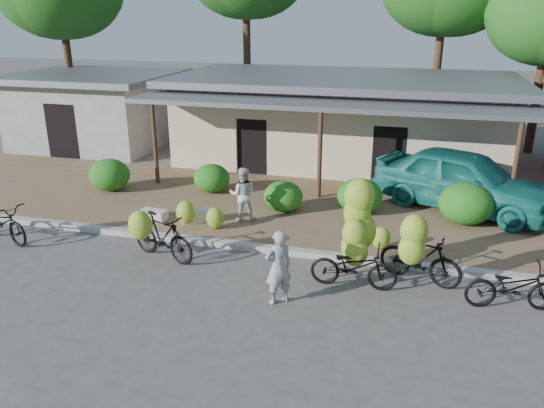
{
  "coord_description": "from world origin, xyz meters",
  "views": [
    {
      "loc": [
        2.75,
        -9.61,
        5.67
      ],
      "look_at": [
        -0.47,
        2.21,
        1.2
      ],
      "focal_mm": 35.0,
      "sensor_mm": 36.0,
      "label": 1
    }
  ],
  "objects_px": {
    "bike_right": "(419,254)",
    "sack_far": "(153,215)",
    "bike_far_right": "(513,287)",
    "sack_near": "(197,216)",
    "bike_left": "(160,235)",
    "vendor": "(279,267)",
    "teal_van": "(464,180)",
    "bike_center": "(356,244)",
    "bike_far_left": "(0,221)",
    "bystander": "(243,194)"
  },
  "relations": [
    {
      "from": "bike_right",
      "to": "sack_far",
      "type": "height_order",
      "value": "bike_right"
    },
    {
      "from": "bike_far_right",
      "to": "sack_near",
      "type": "distance_m",
      "value": 8.22
    },
    {
      "from": "bike_left",
      "to": "sack_near",
      "type": "xyz_separation_m",
      "value": [
        -0.02,
        2.27,
        -0.38
      ]
    },
    {
      "from": "vendor",
      "to": "teal_van",
      "type": "xyz_separation_m",
      "value": [
        3.94,
        6.5,
        0.21
      ]
    },
    {
      "from": "bike_right",
      "to": "sack_far",
      "type": "xyz_separation_m",
      "value": [
        -7.23,
        1.72,
        -0.47
      ]
    },
    {
      "from": "bike_right",
      "to": "vendor",
      "type": "height_order",
      "value": "bike_right"
    },
    {
      "from": "bike_center",
      "to": "bike_far_left",
      "type": "bearing_deg",
      "value": 89.84
    },
    {
      "from": "sack_far",
      "to": "vendor",
      "type": "xyz_separation_m",
      "value": [
        4.5,
        -3.26,
        0.54
      ]
    },
    {
      "from": "bike_center",
      "to": "teal_van",
      "type": "bearing_deg",
      "value": -27.77
    },
    {
      "from": "sack_far",
      "to": "bike_right",
      "type": "bearing_deg",
      "value": -13.36
    },
    {
      "from": "sack_near",
      "to": "vendor",
      "type": "relative_size",
      "value": 0.53
    },
    {
      "from": "bike_left",
      "to": "bike_right",
      "type": "relative_size",
      "value": 1.03
    },
    {
      "from": "sack_far",
      "to": "vendor",
      "type": "distance_m",
      "value": 5.58
    },
    {
      "from": "bike_far_left",
      "to": "bike_far_right",
      "type": "xyz_separation_m",
      "value": [
        12.32,
        -0.08,
        -0.1
      ]
    },
    {
      "from": "bike_center",
      "to": "bike_far_right",
      "type": "height_order",
      "value": "bike_center"
    },
    {
      "from": "bike_far_right",
      "to": "sack_near",
      "type": "xyz_separation_m",
      "value": [
        -7.84,
        2.44,
        -0.22
      ]
    },
    {
      "from": "bike_far_right",
      "to": "sack_far",
      "type": "xyz_separation_m",
      "value": [
        -9.09,
        2.25,
        -0.23
      ]
    },
    {
      "from": "bike_left",
      "to": "teal_van",
      "type": "distance_m",
      "value": 8.94
    },
    {
      "from": "bike_far_left",
      "to": "sack_near",
      "type": "xyz_separation_m",
      "value": [
        4.48,
        2.36,
        -0.32
      ]
    },
    {
      "from": "bystander",
      "to": "teal_van",
      "type": "relative_size",
      "value": 0.29
    },
    {
      "from": "vendor",
      "to": "sack_far",
      "type": "bearing_deg",
      "value": -75.85
    },
    {
      "from": "bike_left",
      "to": "bike_right",
      "type": "distance_m",
      "value": 5.98
    },
    {
      "from": "bike_far_left",
      "to": "bike_left",
      "type": "height_order",
      "value": "bike_far_left"
    },
    {
      "from": "bike_far_left",
      "to": "sack_far",
      "type": "relative_size",
      "value": 2.84
    },
    {
      "from": "bike_far_left",
      "to": "bike_far_right",
      "type": "relative_size",
      "value": 1.1
    },
    {
      "from": "vendor",
      "to": "bystander",
      "type": "bearing_deg",
      "value": -102.24
    },
    {
      "from": "bike_center",
      "to": "bike_far_right",
      "type": "xyz_separation_m",
      "value": [
        3.19,
        -0.31,
        -0.42
      ]
    },
    {
      "from": "bike_right",
      "to": "bystander",
      "type": "bearing_deg",
      "value": 82.82
    },
    {
      "from": "bike_right",
      "to": "bike_far_right",
      "type": "relative_size",
      "value": 1.0
    },
    {
      "from": "sack_near",
      "to": "sack_far",
      "type": "bearing_deg",
      "value": -171.34
    },
    {
      "from": "teal_van",
      "to": "bike_far_right",
      "type": "bearing_deg",
      "value": -149.2
    },
    {
      "from": "bike_far_left",
      "to": "bike_center",
      "type": "height_order",
      "value": "bike_center"
    },
    {
      "from": "sack_near",
      "to": "vendor",
      "type": "xyz_separation_m",
      "value": [
        3.26,
        -3.45,
        0.53
      ]
    },
    {
      "from": "bike_far_left",
      "to": "vendor",
      "type": "bearing_deg",
      "value": -79.87
    },
    {
      "from": "sack_near",
      "to": "sack_far",
      "type": "xyz_separation_m",
      "value": [
        -1.24,
        -0.19,
        -0.01
      ]
    },
    {
      "from": "bike_left",
      "to": "bike_right",
      "type": "bearing_deg",
      "value": -67.49
    },
    {
      "from": "bike_left",
      "to": "bike_far_right",
      "type": "distance_m",
      "value": 7.83
    },
    {
      "from": "bike_center",
      "to": "teal_van",
      "type": "xyz_separation_m",
      "value": [
        2.55,
        5.18,
        0.11
      ]
    },
    {
      "from": "sack_near",
      "to": "vendor",
      "type": "distance_m",
      "value": 4.77
    },
    {
      "from": "bystander",
      "to": "bike_center",
      "type": "bearing_deg",
      "value": 128.11
    },
    {
      "from": "sack_far",
      "to": "bystander",
      "type": "relative_size",
      "value": 0.49
    },
    {
      "from": "bike_far_left",
      "to": "bike_center",
      "type": "xyz_separation_m",
      "value": [
        9.13,
        0.23,
        0.32
      ]
    },
    {
      "from": "bike_center",
      "to": "bike_right",
      "type": "xyz_separation_m",
      "value": [
        1.34,
        0.23,
        -0.17
      ]
    },
    {
      "from": "bike_center",
      "to": "bystander",
      "type": "height_order",
      "value": "bike_center"
    },
    {
      "from": "bike_right",
      "to": "bystander",
      "type": "xyz_separation_m",
      "value": [
        -4.78,
        2.36,
        0.15
      ]
    },
    {
      "from": "bike_left",
      "to": "vendor",
      "type": "xyz_separation_m",
      "value": [
        3.24,
        -1.18,
        0.16
      ]
    },
    {
      "from": "sack_near",
      "to": "bystander",
      "type": "distance_m",
      "value": 1.43
    },
    {
      "from": "bike_right",
      "to": "sack_far",
      "type": "relative_size",
      "value": 2.58
    },
    {
      "from": "bike_left",
      "to": "vendor",
      "type": "relative_size",
      "value": 1.24
    },
    {
      "from": "bike_left",
      "to": "teal_van",
      "type": "relative_size",
      "value": 0.38
    }
  ]
}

